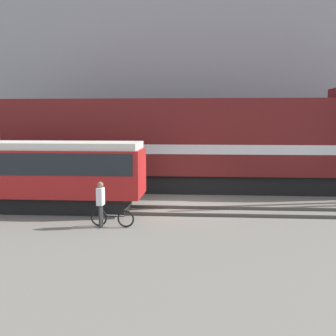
{
  "coord_description": "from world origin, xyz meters",
  "views": [
    {
      "loc": [
        0.83,
        -19.08,
        3.98
      ],
      "look_at": [
        -0.62,
        -0.36,
        1.8
      ],
      "focal_mm": 45.0,
      "sensor_mm": 36.0,
      "label": 1
    }
  ],
  "objects_px": {
    "person": "(101,200)",
    "freight_locomotive": "(198,144)",
    "streetcar": "(25,171)",
    "bicycle": "(112,218)"
  },
  "relations": [
    {
      "from": "person",
      "to": "freight_locomotive",
      "type": "bearing_deg",
      "value": 67.21
    },
    {
      "from": "streetcar",
      "to": "person",
      "type": "xyz_separation_m",
      "value": [
        3.98,
        -2.72,
        -0.68
      ]
    },
    {
      "from": "streetcar",
      "to": "bicycle",
      "type": "distance_m",
      "value": 5.29
    },
    {
      "from": "person",
      "to": "streetcar",
      "type": "bearing_deg",
      "value": 145.63
    },
    {
      "from": "bicycle",
      "to": "freight_locomotive",
      "type": "bearing_deg",
      "value": 69.37
    },
    {
      "from": "streetcar",
      "to": "person",
      "type": "height_order",
      "value": "streetcar"
    },
    {
      "from": "streetcar",
      "to": "bicycle",
      "type": "xyz_separation_m",
      "value": [
        4.38,
        -2.61,
        -1.39
      ]
    },
    {
      "from": "bicycle",
      "to": "person",
      "type": "bearing_deg",
      "value": -164.81
    },
    {
      "from": "freight_locomotive",
      "to": "streetcar",
      "type": "height_order",
      "value": "freight_locomotive"
    },
    {
      "from": "freight_locomotive",
      "to": "person",
      "type": "xyz_separation_m",
      "value": [
        -3.5,
        -8.32,
        -1.61
      ]
    }
  ]
}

